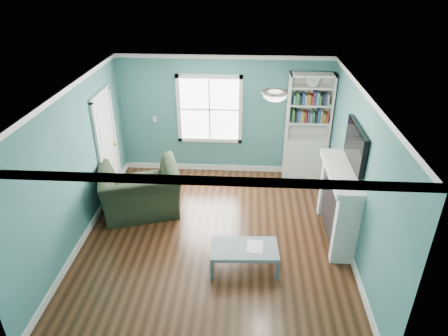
{
  "coord_description": "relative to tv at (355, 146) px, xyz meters",
  "views": [
    {
      "loc": [
        0.51,
        -5.55,
        4.33
      ],
      "look_at": [
        0.14,
        0.4,
        1.16
      ],
      "focal_mm": 32.0,
      "sensor_mm": 36.0,
      "label": 1
    }
  ],
  "objects": [
    {
      "name": "bookshelf",
      "position": [
        -0.43,
        2.1,
        -0.8
      ],
      "size": [
        0.9,
        0.35,
        2.31
      ],
      "color": "silver",
      "rests_on": "ground"
    },
    {
      "name": "trim",
      "position": [
        -2.2,
        -0.2,
        -0.49
      ],
      "size": [
        4.5,
        5.0,
        2.6
      ],
      "color": "white",
      "rests_on": "ground"
    },
    {
      "name": "ceiling_fixture",
      "position": [
        -1.3,
        -0.1,
        0.82
      ],
      "size": [
        0.38,
        0.38,
        0.15
      ],
      "color": "white",
      "rests_on": "room_walls"
    },
    {
      "name": "light_switch",
      "position": [
        -3.7,
        2.28,
        -0.52
      ],
      "size": [
        0.08,
        0.01,
        0.12
      ],
      "primitive_type": "cube",
      "color": "white",
      "rests_on": "room_walls"
    },
    {
      "name": "room_walls",
      "position": [
        -2.2,
        -0.2,
        -0.14
      ],
      "size": [
        5.0,
        5.0,
        5.0
      ],
      "color": "#346A68",
      "rests_on": "ground"
    },
    {
      "name": "window",
      "position": [
        -2.5,
        2.29,
        -0.27
      ],
      "size": [
        1.4,
        0.06,
        1.5
      ],
      "color": "white",
      "rests_on": "room_walls"
    },
    {
      "name": "floor",
      "position": [
        -2.2,
        -0.2,
        -1.72
      ],
      "size": [
        5.0,
        5.0,
        0.0
      ],
      "primitive_type": "plane",
      "color": "black",
      "rests_on": "ground"
    },
    {
      "name": "tv",
      "position": [
        0.0,
        0.0,
        0.0
      ],
      "size": [
        0.06,
        1.1,
        0.65
      ],
      "primitive_type": "cube",
      "color": "black",
      "rests_on": "fireplace"
    },
    {
      "name": "door",
      "position": [
        -4.42,
        1.2,
        -0.65
      ],
      "size": [
        0.12,
        0.98,
        2.17
      ],
      "color": "silver",
      "rests_on": "ground"
    },
    {
      "name": "fireplace",
      "position": [
        -0.12,
        0.0,
        -1.09
      ],
      "size": [
        0.44,
        1.58,
        1.3
      ],
      "color": "black",
      "rests_on": "ground"
    },
    {
      "name": "coffee_table",
      "position": [
        -1.68,
        -0.91,
        -1.4
      ],
      "size": [
        1.06,
        0.62,
        0.38
      ],
      "rotation": [
        0.0,
        0.0,
        0.05
      ],
      "color": "#4F575F",
      "rests_on": "ground"
    },
    {
      "name": "recliner",
      "position": [
        -3.65,
        0.52,
        -1.11
      ],
      "size": [
        1.63,
        1.32,
        1.24
      ],
      "primitive_type": "imported",
      "rotation": [
        0.0,
        0.0,
        -2.82
      ],
      "color": "black",
      "rests_on": "ground"
    },
    {
      "name": "paper_sheet",
      "position": [
        -1.52,
        -0.88,
        -1.35
      ],
      "size": [
        0.27,
        0.33,
        0.0
      ],
      "primitive_type": "cube",
      "rotation": [
        0.0,
        0.0,
        -0.08
      ],
      "color": "white",
      "rests_on": "coffee_table"
    }
  ]
}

